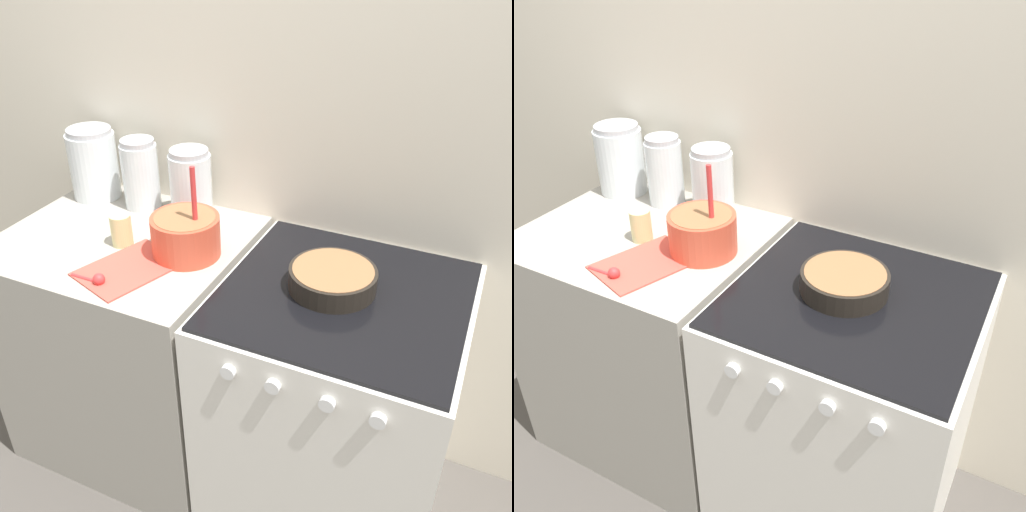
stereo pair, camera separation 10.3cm
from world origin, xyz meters
TOP-DOWN VIEW (x-y plane):
  - wall_back at (0.00, 0.71)m, footprint 4.59×0.05m
  - countertop_cabinet at (-0.40, 0.34)m, footprint 0.79×0.68m
  - stove at (0.37, 0.34)m, footprint 0.71×0.70m
  - mixing_bowl at (-0.15, 0.34)m, footprint 0.22×0.22m
  - baking_pan at (0.33, 0.35)m, footprint 0.25×0.25m
  - storage_jar_left at (-0.67, 0.57)m, footprint 0.18×0.18m
  - storage_jar_middle at (-0.47, 0.57)m, footprint 0.13×0.13m
  - storage_jar_right at (-0.26, 0.57)m, footprint 0.15×0.15m
  - tin_can at (-0.37, 0.31)m, footprint 0.07×0.07m
  - recipe_page at (-0.26, 0.19)m, footprint 0.29×0.34m
  - measuring_spoon at (-0.30, 0.09)m, footprint 0.12×0.04m

SIDE VIEW (x-z plane):
  - stove at x=0.37m, z-range 0.00..0.90m
  - countertop_cabinet at x=-0.40m, z-range 0.00..0.90m
  - recipe_page at x=-0.26m, z-range 0.90..0.90m
  - measuring_spoon at x=-0.30m, z-range 0.90..0.93m
  - baking_pan at x=0.33m, z-range 0.90..0.96m
  - tin_can at x=-0.37m, z-range 0.90..1.00m
  - mixing_bowl at x=-0.15m, z-range 0.82..1.12m
  - storage_jar_right at x=-0.26m, z-range 0.88..1.13m
  - storage_jar_middle at x=-0.47m, z-range 0.88..1.13m
  - storage_jar_left at x=-0.67m, z-range 0.88..1.14m
  - wall_back at x=0.00m, z-range 0.00..2.40m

